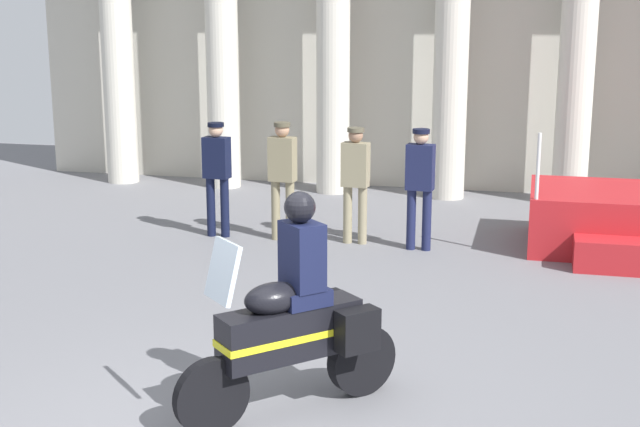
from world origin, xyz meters
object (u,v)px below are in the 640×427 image
reviewing_stand (624,222)px  officer_in_row_2 (355,176)px  officer_in_row_1 (282,171)px  officer_in_row_0 (217,170)px  officer_in_row_3 (420,179)px  motorcycle_with_rider (297,322)px

reviewing_stand → officer_in_row_2: size_ratio=1.55×
reviewing_stand → officer_in_row_1: 4.92m
officer_in_row_1 → officer_in_row_2: 1.07m
officer_in_row_0 → officer_in_row_1: bearing=-173.0°
reviewing_stand → officer_in_row_0: 5.91m
officer_in_row_0 → officer_in_row_3: size_ratio=1.00×
motorcycle_with_rider → officer_in_row_2: bearing=-129.1°
officer_in_row_1 → motorcycle_with_rider: 5.76m
officer_in_row_0 → officer_in_row_2: size_ratio=1.01×
officer_in_row_2 → motorcycle_with_rider: size_ratio=0.89×
officer_in_row_0 → motorcycle_with_rider: bearing=121.9°
reviewing_stand → officer_in_row_2: bearing=-171.6°
reviewing_stand → officer_in_row_1: bearing=-172.7°
officer_in_row_1 → motorcycle_with_rider: size_ratio=0.92×
officer_in_row_0 → motorcycle_with_rider: 6.11m
reviewing_stand → officer_in_row_2: (-3.77, -0.56, 0.59)m
officer_in_row_2 → officer_in_row_3: bearing=177.1°
officer_in_row_0 → motorcycle_with_rider: (2.72, -5.46, -0.22)m
officer_in_row_3 → motorcycle_with_rider: bearing=92.2°
officer_in_row_1 → motorcycle_with_rider: (1.72, -5.49, -0.24)m
officer_in_row_2 → motorcycle_with_rider: bearing=102.0°
reviewing_stand → officer_in_row_3: 2.97m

